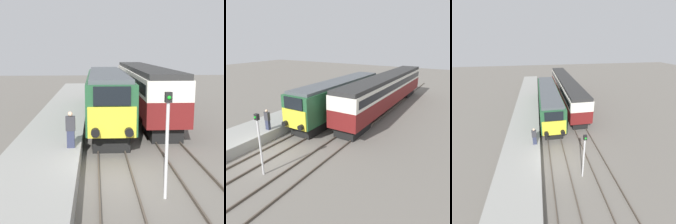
# 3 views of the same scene
# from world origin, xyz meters

# --- Properties ---
(ground_plane) EXTENTS (120.00, 120.00, 0.00)m
(ground_plane) POSITION_xyz_m (0.00, 0.00, 0.00)
(ground_plane) COLOR slate
(platform_left) EXTENTS (3.50, 50.00, 0.85)m
(platform_left) POSITION_xyz_m (-3.30, 8.00, 0.42)
(platform_left) COLOR gray
(platform_left) RESTS_ON ground_plane
(rails_near_track) EXTENTS (1.51, 60.00, 0.14)m
(rails_near_track) POSITION_xyz_m (0.00, 5.00, 0.07)
(rails_near_track) COLOR #4C4238
(rails_near_track) RESTS_ON ground_plane
(rails_far_track) EXTENTS (1.50, 60.00, 0.14)m
(rails_far_track) POSITION_xyz_m (3.40, 5.00, 0.07)
(rails_far_track) COLOR #4C4238
(rails_far_track) RESTS_ON ground_plane
(locomotive) EXTENTS (2.70, 14.87, 3.94)m
(locomotive) POSITION_xyz_m (0.00, 10.40, 2.21)
(locomotive) COLOR black
(locomotive) RESTS_ON ground_plane
(passenger_carriage) EXTENTS (2.75, 21.07, 4.11)m
(passenger_carriage) POSITION_xyz_m (3.40, 15.38, 2.50)
(passenger_carriage) COLOR black
(passenger_carriage) RESTS_ON ground_plane
(person_on_platform) EXTENTS (0.44, 0.26, 1.74)m
(person_on_platform) POSITION_xyz_m (-2.02, 2.18, 1.72)
(person_on_platform) COLOR #2D334C
(person_on_platform) RESTS_ON platform_left
(signal_post) EXTENTS (0.24, 0.28, 3.96)m
(signal_post) POSITION_xyz_m (1.70, -1.60, 2.35)
(signal_post) COLOR silver
(signal_post) RESTS_ON ground_plane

